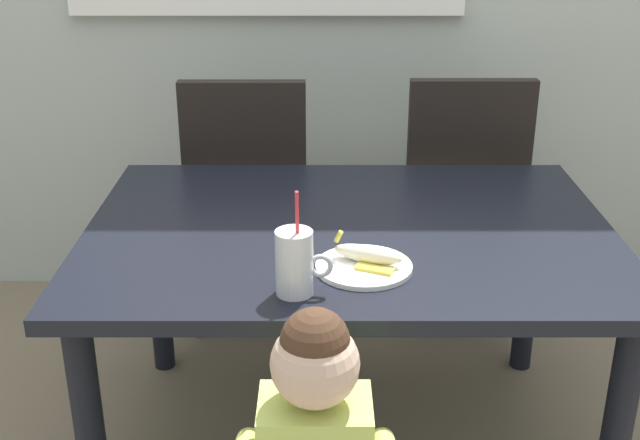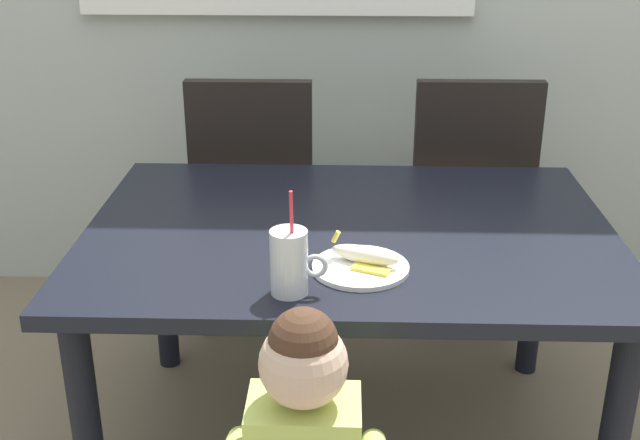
{
  "view_description": "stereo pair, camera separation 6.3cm",
  "coord_description": "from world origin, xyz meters",
  "px_view_note": "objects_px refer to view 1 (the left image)",
  "views": [
    {
      "loc": [
        -0.08,
        -1.96,
        1.56
      ],
      "look_at": [
        -0.08,
        -0.1,
        0.77
      ],
      "focal_mm": 45.01,
      "sensor_mm": 36.0,
      "label": 1
    },
    {
      "loc": [
        -0.02,
        -1.96,
        1.56
      ],
      "look_at": [
        -0.08,
        -0.1,
        0.77
      ],
      "focal_mm": 45.01,
      "sensor_mm": 36.0,
      "label": 2
    }
  ],
  "objects_px": {
    "milk_cup": "(294,266)",
    "snack_plate": "(363,267)",
    "peeled_banana": "(368,255)",
    "dining_chair_left": "(247,189)",
    "dining_chair_right": "(459,187)",
    "dining_table": "(348,256)"
  },
  "relations": [
    {
      "from": "milk_cup",
      "to": "snack_plate",
      "type": "distance_m",
      "value": 0.21
    },
    {
      "from": "snack_plate",
      "to": "peeled_banana",
      "type": "distance_m",
      "value": 0.03
    },
    {
      "from": "dining_chair_left",
      "to": "snack_plate",
      "type": "xyz_separation_m",
      "value": [
        0.36,
        -0.98,
        0.17
      ]
    },
    {
      "from": "dining_chair_right",
      "to": "milk_cup",
      "type": "bearing_deg",
      "value": 63.44
    },
    {
      "from": "milk_cup",
      "to": "peeled_banana",
      "type": "height_order",
      "value": "milk_cup"
    },
    {
      "from": "milk_cup",
      "to": "snack_plate",
      "type": "xyz_separation_m",
      "value": [
        0.16,
        0.12,
        -0.06
      ]
    },
    {
      "from": "dining_table",
      "to": "milk_cup",
      "type": "height_order",
      "value": "milk_cup"
    },
    {
      "from": "dining_chair_right",
      "to": "dining_chair_left",
      "type": "bearing_deg",
      "value": 1.51
    },
    {
      "from": "dining_table",
      "to": "dining_chair_left",
      "type": "distance_m",
      "value": 0.8
    },
    {
      "from": "dining_table",
      "to": "snack_plate",
      "type": "height_order",
      "value": "snack_plate"
    },
    {
      "from": "dining_chair_right",
      "to": "snack_plate",
      "type": "relative_size",
      "value": 4.17
    },
    {
      "from": "milk_cup",
      "to": "peeled_banana",
      "type": "distance_m",
      "value": 0.22
    },
    {
      "from": "dining_chair_right",
      "to": "milk_cup",
      "type": "xyz_separation_m",
      "value": [
        -0.56,
        -1.12,
        0.24
      ]
    },
    {
      "from": "dining_chair_left",
      "to": "snack_plate",
      "type": "bearing_deg",
      "value": 110.12
    },
    {
      "from": "dining_table",
      "to": "snack_plate",
      "type": "distance_m",
      "value": 0.27
    },
    {
      "from": "dining_chair_left",
      "to": "snack_plate",
      "type": "relative_size",
      "value": 4.17
    },
    {
      "from": "peeled_banana",
      "to": "milk_cup",
      "type": "bearing_deg",
      "value": -142.3
    },
    {
      "from": "dining_chair_right",
      "to": "dining_table",
      "type": "bearing_deg",
      "value": 60.15
    },
    {
      "from": "dining_table",
      "to": "snack_plate",
      "type": "relative_size",
      "value": 6.08
    },
    {
      "from": "dining_chair_right",
      "to": "peeled_banana",
      "type": "height_order",
      "value": "dining_chair_right"
    },
    {
      "from": "milk_cup",
      "to": "dining_chair_right",
      "type": "bearing_deg",
      "value": 63.44
    },
    {
      "from": "milk_cup",
      "to": "peeled_banana",
      "type": "xyz_separation_m",
      "value": [
        0.17,
        0.13,
        -0.04
      ]
    }
  ]
}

